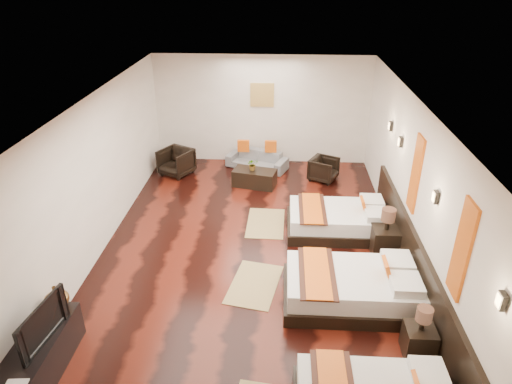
# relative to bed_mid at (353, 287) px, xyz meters

# --- Properties ---
(floor) EXTENTS (5.50, 9.50, 0.01)m
(floor) POSITION_rel_bed_mid_xyz_m (-1.70, 0.89, -0.28)
(floor) COLOR black
(floor) RESTS_ON ground
(ceiling) EXTENTS (5.50, 9.50, 0.01)m
(ceiling) POSITION_rel_bed_mid_xyz_m (-1.70, 0.89, 2.52)
(ceiling) COLOR white
(ceiling) RESTS_ON floor
(back_wall) EXTENTS (5.50, 0.01, 2.80)m
(back_wall) POSITION_rel_bed_mid_xyz_m (-1.70, 5.64, 1.12)
(back_wall) COLOR silver
(back_wall) RESTS_ON floor
(left_wall) EXTENTS (0.01, 9.50, 2.80)m
(left_wall) POSITION_rel_bed_mid_xyz_m (-4.45, 0.89, 1.12)
(left_wall) COLOR silver
(left_wall) RESTS_ON floor
(right_wall) EXTENTS (0.01, 9.50, 2.80)m
(right_wall) POSITION_rel_bed_mid_xyz_m (1.05, 0.89, 1.12)
(right_wall) COLOR silver
(right_wall) RESTS_ON floor
(headboard_panel) EXTENTS (0.08, 6.60, 0.90)m
(headboard_panel) POSITION_rel_bed_mid_xyz_m (1.01, 0.09, 0.17)
(headboard_panel) COLOR black
(headboard_panel) RESTS_ON floor
(bed_mid) EXTENTS (2.11, 1.33, 0.80)m
(bed_mid) POSITION_rel_bed_mid_xyz_m (0.00, 0.00, 0.00)
(bed_mid) COLOR black
(bed_mid) RESTS_ON floor
(bed_far) EXTENTS (1.97, 1.24, 0.75)m
(bed_far) POSITION_rel_bed_mid_xyz_m (-0.00, 2.11, -0.02)
(bed_far) COLOR black
(bed_far) RESTS_ON floor
(nightstand_a) EXTENTS (0.40, 0.40, 0.79)m
(nightstand_a) POSITION_rel_bed_mid_xyz_m (0.75, -1.02, 0.00)
(nightstand_a) COLOR black
(nightstand_a) RESTS_ON floor
(nightstand_b) EXTENTS (0.47, 0.47, 0.93)m
(nightstand_b) POSITION_rel_bed_mid_xyz_m (0.75, 1.39, 0.05)
(nightstand_b) COLOR black
(nightstand_b) RESTS_ON floor
(jute_mat_mid) EXTENTS (0.97, 1.32, 0.01)m
(jute_mat_mid) POSITION_rel_bed_mid_xyz_m (-1.57, 0.33, -0.27)
(jute_mat_mid) COLOR #9B824F
(jute_mat_mid) RESTS_ON floor
(jute_mat_far) EXTENTS (0.78, 1.22, 0.01)m
(jute_mat_far) POSITION_rel_bed_mid_xyz_m (-1.46, 2.32, -0.27)
(jute_mat_far) COLOR #9B824F
(jute_mat_far) RESTS_ON floor
(tv_console) EXTENTS (0.50, 1.80, 0.55)m
(tv_console) POSITION_rel_bed_mid_xyz_m (-4.20, -1.79, -0.00)
(tv_console) COLOR black
(tv_console) RESTS_ON floor
(tv) EXTENTS (0.25, 0.94, 0.54)m
(tv) POSITION_rel_bed_mid_xyz_m (-4.15, -1.60, 0.54)
(tv) COLOR black
(tv) RESTS_ON tv_console
(figurine) EXTENTS (0.41, 0.41, 0.34)m
(figurine) POSITION_rel_bed_mid_xyz_m (-4.20, -1.01, 0.45)
(figurine) COLOR brown
(figurine) RESTS_ON tv_console
(sofa) EXTENTS (1.67, 1.14, 0.46)m
(sofa) POSITION_rel_bed_mid_xyz_m (-1.80, 5.13, -0.05)
(sofa) COLOR slate
(sofa) RESTS_ON floor
(armchair_left) EXTENTS (0.98, 0.99, 0.67)m
(armchair_left) POSITION_rel_bed_mid_xyz_m (-3.80, 4.62, 0.06)
(armchair_left) COLOR black
(armchair_left) RESTS_ON floor
(armchair_right) EXTENTS (0.83, 0.82, 0.57)m
(armchair_right) POSITION_rel_bed_mid_xyz_m (-0.13, 4.50, 0.01)
(armchair_right) COLOR black
(armchair_right) RESTS_ON floor
(coffee_table) EXTENTS (1.09, 0.71, 0.40)m
(coffee_table) POSITION_rel_bed_mid_xyz_m (-1.80, 4.08, -0.08)
(coffee_table) COLOR black
(coffee_table) RESTS_ON floor
(table_plant) EXTENTS (0.31, 0.29, 0.29)m
(table_plant) POSITION_rel_bed_mid_xyz_m (-1.84, 4.10, 0.27)
(table_plant) COLOR #316120
(table_plant) RESTS_ON coffee_table
(orange_panel_a) EXTENTS (0.04, 0.40, 1.30)m
(orange_panel_a) POSITION_rel_bed_mid_xyz_m (1.03, -1.01, 1.42)
(orange_panel_a) COLOR #D86014
(orange_panel_a) RESTS_ON right_wall
(orange_panel_b) EXTENTS (0.04, 0.40, 1.30)m
(orange_panel_b) POSITION_rel_bed_mid_xyz_m (1.03, 1.19, 1.42)
(orange_panel_b) COLOR #D86014
(orange_panel_b) RESTS_ON right_wall
(sconce_near) EXTENTS (0.07, 0.12, 0.18)m
(sconce_near) POSITION_rel_bed_mid_xyz_m (1.01, -2.11, 1.57)
(sconce_near) COLOR black
(sconce_near) RESTS_ON right_wall
(sconce_mid) EXTENTS (0.07, 0.12, 0.18)m
(sconce_mid) POSITION_rel_bed_mid_xyz_m (1.01, 0.09, 1.57)
(sconce_mid) COLOR black
(sconce_mid) RESTS_ON right_wall
(sconce_far) EXTENTS (0.07, 0.12, 0.18)m
(sconce_far) POSITION_rel_bed_mid_xyz_m (1.01, 2.29, 1.57)
(sconce_far) COLOR black
(sconce_far) RESTS_ON right_wall
(sconce_lounge) EXTENTS (0.07, 0.12, 0.18)m
(sconce_lounge) POSITION_rel_bed_mid_xyz_m (1.01, 3.19, 1.57)
(sconce_lounge) COLOR black
(sconce_lounge) RESTS_ON right_wall
(gold_artwork) EXTENTS (0.60, 0.04, 0.60)m
(gold_artwork) POSITION_rel_bed_mid_xyz_m (-1.70, 5.62, 1.52)
(gold_artwork) COLOR #AD873F
(gold_artwork) RESTS_ON back_wall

